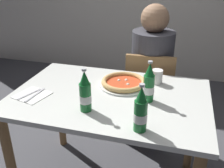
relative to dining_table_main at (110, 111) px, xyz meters
The scene contains 9 objects.
dining_table_main is the anchor object (origin of this frame).
chair_behind_table 0.65m from the dining_table_main, 74.25° to the left, with size 0.42×0.42×0.85m.
diner_seated 0.68m from the dining_table_main, 75.66° to the left, with size 0.34×0.34×1.21m.
pizza_margherita_near 0.21m from the dining_table_main, 70.82° to the left, with size 0.32×0.32×0.04m.
beer_bottle_left 0.32m from the dining_table_main, ahead, with size 0.07×0.07×0.25m.
beer_bottle_center 0.45m from the dining_table_main, 52.08° to the right, with size 0.07×0.07×0.25m.
beer_bottle_right 0.31m from the dining_table_main, 109.63° to the right, with size 0.07×0.07×0.25m.
napkin_with_cutlery 0.49m from the dining_table_main, 163.09° to the right, with size 0.22×0.22×0.01m.
paper_cup 0.39m from the dining_table_main, 43.91° to the left, with size 0.07×0.07×0.10m, color white.
Camera 1 is at (0.39, -1.34, 1.49)m, focal length 41.17 mm.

